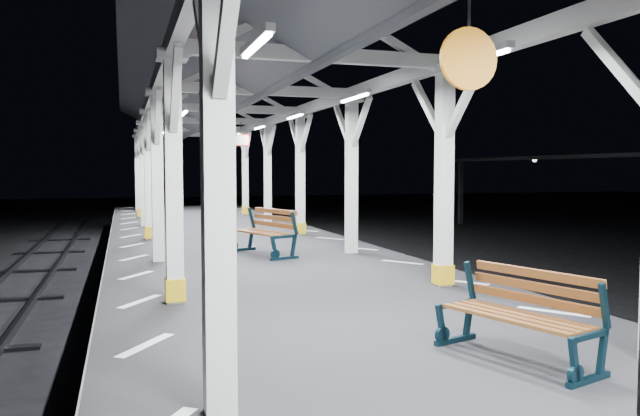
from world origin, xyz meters
name	(u,v)px	position (x,y,z in m)	size (l,w,h in m)	color
ground	(371,414)	(0.00, 0.00, 0.00)	(120.00, 120.00, 0.00)	black
platform	(371,371)	(0.00, 0.00, 0.50)	(6.00, 50.00, 1.00)	black
hazard_stripes_left	(146,345)	(-2.45, 0.00, 1.00)	(1.00, 48.00, 0.01)	silver
hazard_stripes_right	(554,312)	(2.45, 0.00, 1.00)	(1.00, 48.00, 0.01)	silver
canopy	(373,6)	(0.00, -0.02, 4.56)	(5.40, 49.00, 4.65)	silver
bench_near	(522,312)	(0.88, -1.53, 1.45)	(0.98, 1.64, 0.84)	black
bench_mid	(266,230)	(0.21, 6.27, 1.51)	(1.17, 1.88, 0.96)	black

